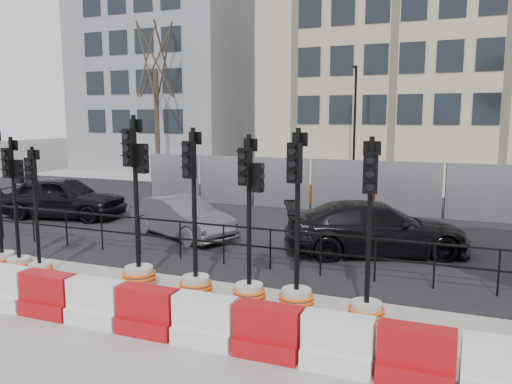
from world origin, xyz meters
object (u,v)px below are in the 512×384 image
at_px(traffic_signal_d, 138,247).
at_px(car_a, 62,197).
at_px(traffic_signal_h, 367,287).
at_px(car_c, 376,228).
at_px(traffic_signal_a, 1,241).

xyz_separation_m(traffic_signal_d, car_a, (-6.77, 5.15, -0.10)).
distance_m(traffic_signal_d, traffic_signal_h, 4.78).
height_order(car_a, car_c, car_a).
bearing_deg(traffic_signal_a, car_c, 21.22).
bearing_deg(car_a, car_c, -104.25).
xyz_separation_m(traffic_signal_d, traffic_signal_h, (4.77, -0.17, -0.19)).
height_order(traffic_signal_d, car_c, traffic_signal_d).
xyz_separation_m(traffic_signal_d, car_c, (4.25, 4.45, -0.17)).
height_order(traffic_signal_a, car_a, traffic_signal_a).
xyz_separation_m(traffic_signal_a, car_a, (-3.06, 5.31, 0.07)).
xyz_separation_m(traffic_signal_a, car_c, (7.96, 4.60, -0.00)).
height_order(traffic_signal_a, traffic_signal_h, traffic_signal_a).
bearing_deg(car_c, traffic_signal_a, 98.58).
bearing_deg(car_c, traffic_signal_h, 165.02).
relative_size(car_a, car_c, 0.92).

